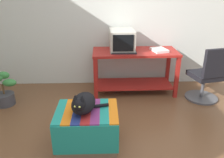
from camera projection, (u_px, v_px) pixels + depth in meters
name	position (u px, v px, depth m)	size (l,w,h in m)	color
ground_plane	(118.00, 154.00, 2.51)	(14.00, 14.00, 0.00)	brown
back_wall	(112.00, 13.00, 3.91)	(8.00, 0.10, 2.60)	silver
desk	(135.00, 64.00, 3.81)	(1.41, 0.62, 0.74)	maroon
tv_monitor	(122.00, 40.00, 3.70)	(0.40, 0.52, 0.33)	#BCB7A8
keyboard	(124.00, 52.00, 3.58)	(0.40, 0.15, 0.02)	black
book	(159.00, 50.00, 3.69)	(0.22, 0.28, 0.04)	white
ottoman_with_blanket	(87.00, 128.00, 2.58)	(0.69, 0.57, 0.45)	#7A664C
cat	(83.00, 103.00, 2.42)	(0.44, 0.42, 0.27)	black
potted_plant	(5.00, 93.00, 3.48)	(0.39, 0.31, 0.53)	#3D3D42
office_chair	(207.00, 78.00, 3.55)	(0.52, 0.52, 0.89)	#4C4C51
pen	(163.00, 49.00, 3.80)	(0.01, 0.01, 0.14)	#2351B2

